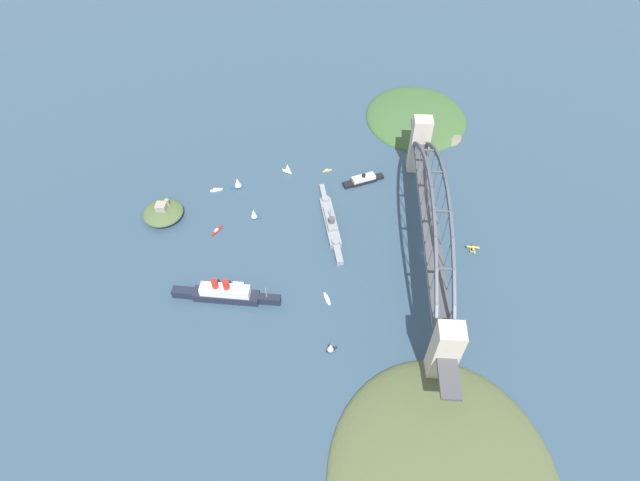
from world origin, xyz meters
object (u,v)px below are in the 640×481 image
ocean_liner (225,294)px  small_boat_7 (288,168)px  small_boat_2 (331,347)px  small_boat_5 (216,190)px  small_boat_4 (237,182)px  small_boat_1 (327,299)px  naval_cruiser (330,222)px  small_boat_6 (217,231)px  fort_island_mid_harbor (163,212)px  seaplane_taxiing_near_bridge (473,249)px  harbor_arch_bridge (430,226)px  harbor_ferry_steamer (363,180)px  small_boat_3 (327,171)px  small_boat_0 (254,214)px

ocean_liner → small_boat_7: 139.76m
small_boat_2 → small_boat_5: bearing=35.8°
small_boat_4 → small_boat_1: bearing=-143.5°
naval_cruiser → small_boat_6: bearing=98.4°
fort_island_mid_harbor → small_boat_1: (-72.74, -135.74, -3.96)m
fort_island_mid_harbor → seaplane_taxiing_near_bridge: size_ratio=3.42×
ocean_liner → small_boat_6: 66.03m
harbor_arch_bridge → small_boat_4: bearing=67.4°
small_boat_2 → small_boat_5: (144.85, 104.49, -2.99)m
naval_cruiser → fort_island_mid_harbor: size_ratio=2.60×
small_boat_6 → seaplane_taxiing_near_bridge: bearing=-92.2°
seaplane_taxiing_near_bridge → small_boat_7: bearing=61.4°
harbor_arch_bridge → harbor_ferry_steamer: bearing=31.0°
naval_cruiser → small_boat_4: naval_cruiser is taller
small_boat_2 → fort_island_mid_harbor: bearing=51.3°
small_boat_4 → ocean_liner: bearing=-174.1°
small_boat_5 → small_boat_7: size_ratio=1.01×
harbor_arch_bridge → fort_island_mid_harbor: bearing=83.0°
harbor_arch_bridge → small_boat_2: 112.29m
harbor_ferry_steamer → small_boat_1: harbor_ferry_steamer is taller
seaplane_taxiing_near_bridge → small_boat_4: size_ratio=0.88×
ocean_liner → small_boat_7: (136.80, -28.58, -1.35)m
small_boat_3 → small_boat_6: size_ratio=0.75×
small_boat_4 → small_boat_6: small_boat_4 is taller
small_boat_2 → small_boat_5: size_ratio=0.80×
small_boat_6 → small_boat_7: bearing=-33.1°
small_boat_7 → small_boat_5: bearing=115.3°
seaplane_taxiing_near_bridge → harbor_ferry_steamer: bearing=48.8°
naval_cruiser → seaplane_taxiing_near_bridge: 111.13m
harbor_arch_bridge → small_boat_1: 89.88m
ocean_liner → small_boat_6: size_ratio=6.69×
ocean_liner → seaplane_taxiing_near_bridge: size_ratio=8.01×
small_boat_5 → small_boat_1: bearing=-136.5°
small_boat_3 → small_boat_5: bearing=108.4°
naval_cruiser → small_boat_5: (33.18, 99.13, -2.14)m
small_boat_4 → small_boat_0: bearing=-151.5°
harbor_arch_bridge → small_boat_5: 182.89m
harbor_arch_bridge → small_boat_4: size_ratio=23.66×
harbor_arch_bridge → small_boat_4: (63.80, 153.15, -23.89)m
small_boat_0 → small_boat_7: bearing=-20.1°
ocean_liner → harbor_ferry_steamer: (128.03, -95.06, -3.45)m
small_boat_7 → small_boat_3: bearing=-84.4°
small_boat_1 → small_boat_6: (59.21, 89.98, 0.05)m
fort_island_mid_harbor → small_boat_5: bearing=-47.2°
small_boat_1 → small_boat_2: small_boat_2 is taller
harbor_ferry_steamer → small_boat_0: bearing=119.1°
small_boat_0 → naval_cruiser: bearing=-93.1°
small_boat_3 → small_boat_1: bearing=-177.0°
fort_island_mid_harbor → small_boat_5: 48.51m
naval_cruiser → small_boat_1: bearing=-179.1°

